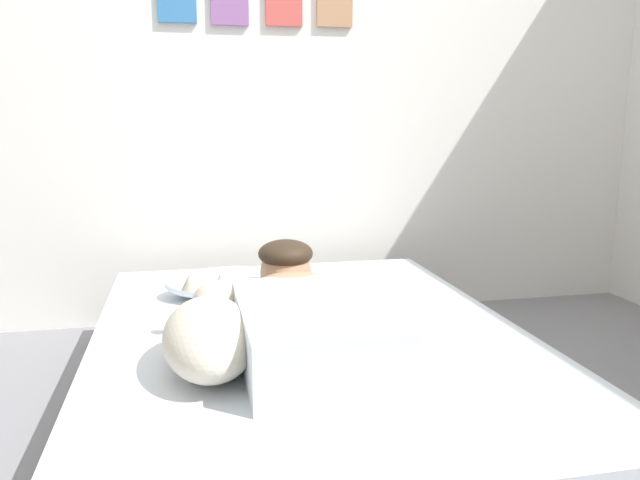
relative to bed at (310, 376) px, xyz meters
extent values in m
cube|color=silver|center=(-0.02, 1.23, 1.09)|extent=(4.17, 0.10, 2.50)
cube|color=#3372B2|center=(-0.40, 1.16, 1.40)|extent=(0.18, 0.02, 0.18)
cube|color=#8C5999|center=(-0.15, 1.16, 1.39)|extent=(0.18, 0.02, 0.18)
cube|color=#CC4C47|center=(0.11, 1.16, 1.40)|extent=(0.18, 0.02, 0.18)
cube|color=tan|center=(0.36, 1.16, 1.40)|extent=(0.18, 0.02, 0.18)
cube|color=#4C4742|center=(0.00, 0.00, -0.08)|extent=(1.47, 2.00, 0.15)
cube|color=silver|center=(0.00, 0.00, 0.08)|extent=(1.42, 1.94, 0.17)
ellipsoid|color=silver|center=(-0.23, 0.48, 0.22)|extent=(0.52, 0.32, 0.11)
cube|color=silver|center=(-0.04, -0.27, 0.25)|extent=(0.42, 0.64, 0.18)
ellipsoid|color=tan|center=(-0.04, 0.07, 0.27)|extent=(0.32, 0.20, 0.16)
sphere|color=tan|center=(-0.04, 0.23, 0.31)|extent=(0.19, 0.19, 0.19)
ellipsoid|color=#332619|center=(-0.04, 0.23, 0.38)|extent=(0.20, 0.20, 0.10)
cylinder|color=tan|center=(-0.14, 0.21, 0.24)|extent=(0.23, 0.07, 0.14)
cylinder|color=tan|center=(0.06, 0.21, 0.24)|extent=(0.23, 0.07, 0.14)
ellipsoid|color=beige|center=(-0.34, -0.28, 0.26)|extent=(0.26, 0.48, 0.20)
sphere|color=beige|center=(-0.31, -0.02, 0.28)|extent=(0.15, 0.15, 0.15)
cone|color=#A79F8E|center=(-0.39, 0.00, 0.35)|extent=(0.05, 0.05, 0.05)
cone|color=#A79F8E|center=(-0.29, 0.00, 0.35)|extent=(0.05, 0.05, 0.05)
cylinder|color=#D84C47|center=(0.13, 0.33, 0.20)|extent=(0.09, 0.09, 0.07)
torus|color=#D84C47|center=(0.19, 0.33, 0.20)|extent=(0.05, 0.01, 0.05)
cube|color=black|center=(0.26, 0.16, 0.17)|extent=(0.07, 0.14, 0.01)
camera|label=1|loc=(-0.39, -1.96, 0.87)|focal=34.83mm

